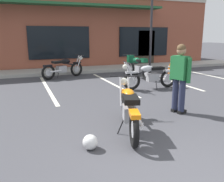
# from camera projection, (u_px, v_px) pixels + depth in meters

# --- Properties ---
(ground_plane) EXTENTS (80.00, 80.00, 0.00)m
(ground_plane) POSITION_uv_depth(u_px,v_px,m) (113.00, 111.00, 6.11)
(ground_plane) COLOR #3D3D42
(sidewalk_kerb) EXTENTS (22.00, 1.80, 0.14)m
(sidewalk_kerb) POSITION_uv_depth(u_px,v_px,m) (64.00, 71.00, 12.38)
(sidewalk_kerb) COLOR #A8A59E
(sidewalk_kerb) RESTS_ON ground_plane
(brick_storefront_building) EXTENTS (19.00, 6.22, 4.16)m
(brick_storefront_building) POSITION_uv_depth(u_px,v_px,m) (52.00, 31.00, 15.17)
(brick_storefront_building) COLOR brown
(brick_storefront_building) RESTS_ON ground_plane
(painted_stall_lines) EXTENTS (12.47, 4.80, 0.01)m
(painted_stall_lines) POSITION_uv_depth(u_px,v_px,m) (81.00, 86.00, 9.12)
(painted_stall_lines) COLOR silver
(painted_stall_lines) RESTS_ON ground_plane
(motorcycle_foreground_classic) EXTENTS (0.97, 2.04, 0.98)m
(motorcycle_foreground_classic) POSITION_uv_depth(u_px,v_px,m) (129.00, 108.00, 4.80)
(motorcycle_foreground_classic) COLOR black
(motorcycle_foreground_classic) RESTS_ON ground_plane
(motorcycle_black_cruiser) EXTENTS (2.11, 0.66, 0.98)m
(motorcycle_black_cruiser) POSITION_uv_depth(u_px,v_px,m) (150.00, 76.00, 8.56)
(motorcycle_black_cruiser) COLOR black
(motorcycle_black_cruiser) RESTS_ON ground_plane
(motorcycle_silver_naked) EXTENTS (0.66, 2.11, 0.98)m
(motorcycle_silver_naked) POSITION_uv_depth(u_px,v_px,m) (137.00, 66.00, 10.78)
(motorcycle_silver_naked) COLOR black
(motorcycle_silver_naked) RESTS_ON ground_plane
(motorcycle_blue_standard) EXTENTS (2.00, 1.10, 0.98)m
(motorcycle_blue_standard) POSITION_uv_depth(u_px,v_px,m) (63.00, 67.00, 10.68)
(motorcycle_blue_standard) COLOR black
(motorcycle_blue_standard) RESTS_ON ground_plane
(person_in_shorts_foreground) EXTENTS (0.35, 0.61, 1.68)m
(person_in_shorts_foreground) POSITION_uv_depth(u_px,v_px,m) (180.00, 75.00, 5.80)
(person_in_shorts_foreground) COLOR black
(person_in_shorts_foreground) RESTS_ON ground_plane
(helmet_on_pavement) EXTENTS (0.26, 0.26, 0.26)m
(helmet_on_pavement) POSITION_uv_depth(u_px,v_px,m) (90.00, 142.00, 4.07)
(helmet_on_pavement) COLOR silver
(helmet_on_pavement) RESTS_ON ground_plane
(traffic_cone) EXTENTS (0.34, 0.34, 0.53)m
(traffic_cone) POSITION_uv_depth(u_px,v_px,m) (170.00, 68.00, 12.05)
(traffic_cone) COLOR orange
(traffic_cone) RESTS_ON ground_plane
(parking_lot_lamp_post) EXTENTS (0.24, 0.76, 5.36)m
(parking_lot_lamp_post) POSITION_uv_depth(u_px,v_px,m) (153.00, 2.00, 12.05)
(parking_lot_lamp_post) COLOR #2D2D33
(parking_lot_lamp_post) RESTS_ON ground_plane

